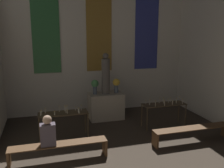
{
  "coord_description": "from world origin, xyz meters",
  "views": [
    {
      "loc": [
        -2.19,
        2.24,
        3.11
      ],
      "look_at": [
        0.0,
        9.8,
        1.44
      ],
      "focal_mm": 40.0,
      "sensor_mm": 36.0,
      "label": 1
    }
  ],
  "objects_px": {
    "flower_vase_right": "(116,84)",
    "pew_back_left": "(59,148)",
    "altar": "(106,106)",
    "candle_rack_right": "(164,106)",
    "candle_rack_left": "(63,116)",
    "person_seated": "(48,132)",
    "statue": "(106,75)",
    "flower_vase_left": "(95,85)",
    "pew_back_right": "(192,131)"
  },
  "relations": [
    {
      "from": "pew_back_right",
      "to": "person_seated",
      "type": "height_order",
      "value": "person_seated"
    },
    {
      "from": "statue",
      "to": "person_seated",
      "type": "height_order",
      "value": "statue"
    },
    {
      "from": "statue",
      "to": "candle_rack_left",
      "type": "height_order",
      "value": "statue"
    },
    {
      "from": "flower_vase_left",
      "to": "flower_vase_right",
      "type": "bearing_deg",
      "value": 0.0
    },
    {
      "from": "altar",
      "to": "pew_back_left",
      "type": "xyz_separation_m",
      "value": [
        -1.87,
        -2.59,
        -0.14
      ]
    },
    {
      "from": "candle_rack_left",
      "to": "pew_back_left",
      "type": "relative_size",
      "value": 0.61
    },
    {
      "from": "altar",
      "to": "flower_vase_right",
      "type": "bearing_deg",
      "value": 0.0
    },
    {
      "from": "candle_rack_right",
      "to": "person_seated",
      "type": "height_order",
      "value": "person_seated"
    },
    {
      "from": "pew_back_left",
      "to": "statue",
      "type": "bearing_deg",
      "value": 54.25
    },
    {
      "from": "statue",
      "to": "pew_back_left",
      "type": "xyz_separation_m",
      "value": [
        -1.87,
        -2.59,
        -1.28
      ]
    },
    {
      "from": "statue",
      "to": "candle_rack_right",
      "type": "relative_size",
      "value": 1.0
    },
    {
      "from": "candle_rack_left",
      "to": "person_seated",
      "type": "distance_m",
      "value": 1.38
    },
    {
      "from": "pew_back_left",
      "to": "candle_rack_right",
      "type": "bearing_deg",
      "value": 20.25
    },
    {
      "from": "pew_back_right",
      "to": "person_seated",
      "type": "xyz_separation_m",
      "value": [
        -3.97,
        0.0,
        0.44
      ]
    },
    {
      "from": "flower_vase_right",
      "to": "altar",
      "type": "bearing_deg",
      "value": 180.0
    },
    {
      "from": "altar",
      "to": "statue",
      "type": "relative_size",
      "value": 0.84
    },
    {
      "from": "altar",
      "to": "candle_rack_right",
      "type": "relative_size",
      "value": 0.84
    },
    {
      "from": "flower_vase_left",
      "to": "pew_back_right",
      "type": "bearing_deg",
      "value": -48.95
    },
    {
      "from": "altar",
      "to": "pew_back_left",
      "type": "distance_m",
      "value": 3.2
    },
    {
      "from": "candle_rack_right",
      "to": "pew_back_left",
      "type": "bearing_deg",
      "value": -159.75
    },
    {
      "from": "altar",
      "to": "flower_vase_left",
      "type": "distance_m",
      "value": 0.88
    },
    {
      "from": "flower_vase_right",
      "to": "pew_back_left",
      "type": "bearing_deg",
      "value": -131.05
    },
    {
      "from": "statue",
      "to": "person_seated",
      "type": "xyz_separation_m",
      "value": [
        -2.11,
        -2.59,
        -0.84
      ]
    },
    {
      "from": "flower_vase_left",
      "to": "person_seated",
      "type": "height_order",
      "value": "flower_vase_left"
    },
    {
      "from": "pew_back_right",
      "to": "candle_rack_left",
      "type": "bearing_deg",
      "value": 159.72
    },
    {
      "from": "flower_vase_left",
      "to": "pew_back_right",
      "type": "xyz_separation_m",
      "value": [
        2.26,
        -2.59,
        -0.93
      ]
    },
    {
      "from": "pew_back_left",
      "to": "flower_vase_right",
      "type": "bearing_deg",
      "value": 48.95
    },
    {
      "from": "pew_back_right",
      "to": "candle_rack_right",
      "type": "bearing_deg",
      "value": 100.12
    },
    {
      "from": "flower_vase_left",
      "to": "person_seated",
      "type": "xyz_separation_m",
      "value": [
        -1.72,
        -2.59,
        -0.49
      ]
    },
    {
      "from": "flower_vase_right",
      "to": "candle_rack_right",
      "type": "xyz_separation_m",
      "value": [
        1.24,
        -1.3,
        -0.56
      ]
    },
    {
      "from": "candle_rack_right",
      "to": "person_seated",
      "type": "bearing_deg",
      "value": -160.96
    },
    {
      "from": "altar",
      "to": "candle_rack_left",
      "type": "xyz_separation_m",
      "value": [
        -1.63,
        -1.3,
        0.23
      ]
    },
    {
      "from": "flower_vase_left",
      "to": "candle_rack_left",
      "type": "xyz_separation_m",
      "value": [
        -1.24,
        -1.3,
        -0.56
      ]
    },
    {
      "from": "altar",
      "to": "candle_rack_right",
      "type": "xyz_separation_m",
      "value": [
        1.64,
        -1.3,
        0.23
      ]
    },
    {
      "from": "candle_rack_right",
      "to": "altar",
      "type": "bearing_deg",
      "value": 141.51
    },
    {
      "from": "statue",
      "to": "flower_vase_right",
      "type": "relative_size",
      "value": 2.81
    },
    {
      "from": "statue",
      "to": "flower_vase_left",
      "type": "height_order",
      "value": "statue"
    },
    {
      "from": "candle_rack_right",
      "to": "statue",
      "type": "bearing_deg",
      "value": 141.51
    },
    {
      "from": "candle_rack_right",
      "to": "flower_vase_left",
      "type": "bearing_deg",
      "value": 147.31
    },
    {
      "from": "person_seated",
      "to": "statue",
      "type": "bearing_deg",
      "value": 50.88
    },
    {
      "from": "altar",
      "to": "flower_vase_right",
      "type": "height_order",
      "value": "flower_vase_right"
    },
    {
      "from": "altar",
      "to": "statue",
      "type": "xyz_separation_m",
      "value": [
        0.0,
        0.0,
        1.14
      ]
    },
    {
      "from": "candle_rack_left",
      "to": "pew_back_left",
      "type": "distance_m",
      "value": 1.36
    },
    {
      "from": "statue",
      "to": "candle_rack_left",
      "type": "distance_m",
      "value": 2.28
    },
    {
      "from": "candle_rack_left",
      "to": "pew_back_left",
      "type": "bearing_deg",
      "value": -100.41
    },
    {
      "from": "altar",
      "to": "flower_vase_left",
      "type": "xyz_separation_m",
      "value": [
        -0.39,
        0.0,
        0.79
      ]
    },
    {
      "from": "flower_vase_right",
      "to": "pew_back_left",
      "type": "xyz_separation_m",
      "value": [
        -2.26,
        -2.59,
        -0.93
      ]
    },
    {
      "from": "candle_rack_left",
      "to": "person_seated",
      "type": "bearing_deg",
      "value": -110.36
    },
    {
      "from": "flower_vase_left",
      "to": "pew_back_right",
      "type": "distance_m",
      "value": 3.56
    },
    {
      "from": "pew_back_left",
      "to": "person_seated",
      "type": "relative_size",
      "value": 3.17
    }
  ]
}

